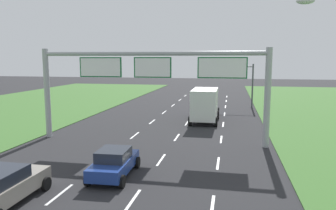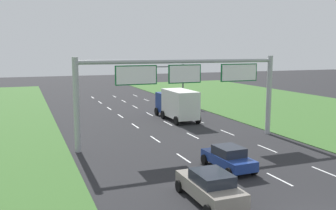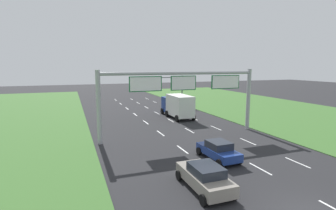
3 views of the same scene
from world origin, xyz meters
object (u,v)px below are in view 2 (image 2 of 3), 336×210
sign_gantry (185,82)px  traffic_light_mast (170,77)px  car_lead_silver (228,158)px  box_truck (177,104)px  car_near_red (210,186)px

sign_gantry → traffic_light_mast: sign_gantry is taller
car_lead_silver → sign_gantry: (0.28, 7.57, 4.21)m
box_truck → sign_gantry: (-3.22, -9.31, 3.21)m
car_near_red → car_lead_silver: bearing=50.4°
traffic_light_mast → sign_gantry: bearing=-108.3°
car_lead_silver → sign_gantry: bearing=85.8°
car_lead_silver → traffic_light_mast: (6.75, 27.13, 3.11)m
car_near_red → car_lead_silver: size_ratio=1.08×
car_lead_silver → traffic_light_mast: traffic_light_mast is taller
car_lead_silver → sign_gantry: 8.66m
car_near_red → traffic_light_mast: (10.22, 31.29, 3.06)m
car_lead_silver → box_truck: box_truck is taller
car_near_red → box_truck: box_truck is taller
car_near_red → car_lead_silver: 5.42m
sign_gantry → traffic_light_mast: (6.47, 19.56, -1.10)m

